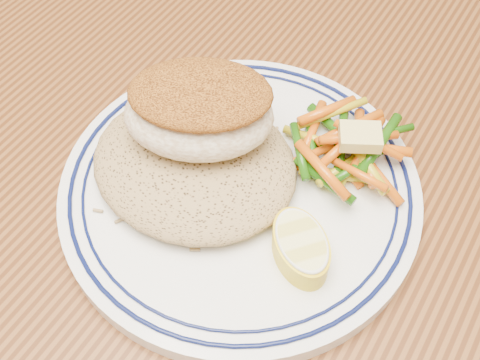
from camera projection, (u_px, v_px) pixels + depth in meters
name	position (u px, v px, depth m)	size (l,w,h in m)	color
dining_table	(182.00, 270.00, 0.52)	(1.50, 0.90, 0.75)	#4A250E
plate	(240.00, 189.00, 0.44)	(0.26, 0.26, 0.02)	white
rice_pilaf	(194.00, 160.00, 0.43)	(0.15, 0.13, 0.03)	#94774A
fish_fillet	(199.00, 110.00, 0.41)	(0.13, 0.11, 0.05)	#FAEBCF
vegetable_pile	(345.00, 148.00, 0.43)	(0.10, 0.10, 0.03)	#D3570A
butter_pat	(360.00, 137.00, 0.41)	(0.03, 0.02, 0.01)	#E6D470
lemon_wedge	(301.00, 247.00, 0.39)	(0.07, 0.07, 0.02)	yellow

